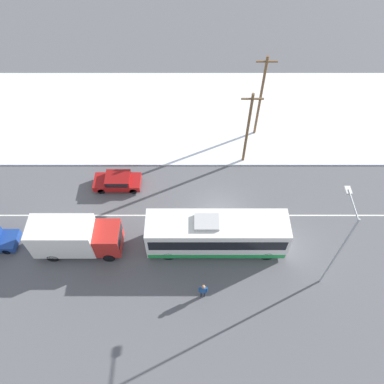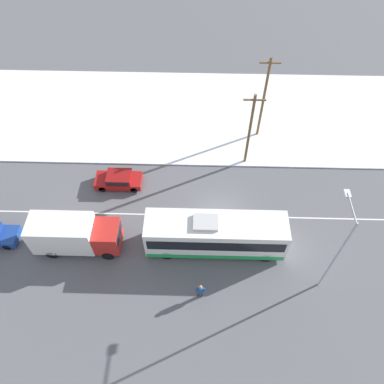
{
  "view_description": "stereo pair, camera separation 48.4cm",
  "coord_description": "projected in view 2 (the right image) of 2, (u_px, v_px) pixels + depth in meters",
  "views": [
    {
      "loc": [
        -2.29,
        -17.58,
        25.98
      ],
      "look_at": [
        -2.33,
        1.39,
        1.4
      ],
      "focal_mm": 35.0,
      "sensor_mm": 36.0,
      "label": 1
    },
    {
      "loc": [
        -1.81,
        -17.58,
        25.98
      ],
      "look_at": [
        -2.33,
        1.39,
        1.4
      ],
      "focal_mm": 35.0,
      "sensor_mm": 36.0,
      "label": 2
    }
  ],
  "objects": [
    {
      "name": "ground_plane",
      "position": [
        219.0,
        216.0,
        31.27
      ],
      "size": [
        120.0,
        120.0,
        0.0
      ],
      "primitive_type": "plane",
      "color": "#56565B"
    },
    {
      "name": "snow_lot",
      "position": [
        217.0,
        115.0,
        38.98
      ],
      "size": [
        80.0,
        14.25,
        0.12
      ],
      "color": "silver",
      "rests_on": "ground_plane"
    },
    {
      "name": "lane_marking_center",
      "position": [
        219.0,
        216.0,
        31.27
      ],
      "size": [
        60.0,
        0.12,
        0.0
      ],
      "color": "silver",
      "rests_on": "ground_plane"
    },
    {
      "name": "city_bus",
      "position": [
        215.0,
        235.0,
        28.17
      ],
      "size": [
        10.52,
        2.57,
        3.5
      ],
      "color": "white",
      "rests_on": "ground_plane"
    },
    {
      "name": "box_truck",
      "position": [
        73.0,
        234.0,
        28.14
      ],
      "size": [
        6.65,
        2.3,
        3.22
      ],
      "color": "silver",
      "rests_on": "ground_plane"
    },
    {
      "name": "sedan_car",
      "position": [
        119.0,
        179.0,
        32.76
      ],
      "size": [
        4.06,
        1.8,
        1.33
      ],
      "rotation": [
        0.0,
        0.0,
        3.14
      ],
      "color": "maroon",
      "rests_on": "ground_plane"
    },
    {
      "name": "pedestrian_at_stop",
      "position": [
        200.0,
        290.0,
        26.15
      ],
      "size": [
        0.63,
        0.28,
        1.75
      ],
      "color": "#23232D",
      "rests_on": "ground_plane"
    },
    {
      "name": "streetlamp",
      "position": [
        339.0,
        244.0,
        23.75
      ],
      "size": [
        0.36,
        2.6,
        8.3
      ],
      "color": "#9EA3A8",
      "rests_on": "ground_plane"
    },
    {
      "name": "utility_pole_roadside",
      "position": [
        250.0,
        130.0,
        31.83
      ],
      "size": [
        1.8,
        0.24,
        7.68
      ],
      "color": "brown",
      "rests_on": "ground_plane"
    },
    {
      "name": "utility_pole_snowlot",
      "position": [
        264.0,
        98.0,
        33.7
      ],
      "size": [
        1.8,
        0.24,
        8.59
      ],
      "color": "brown",
      "rests_on": "ground_plane"
    }
  ]
}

